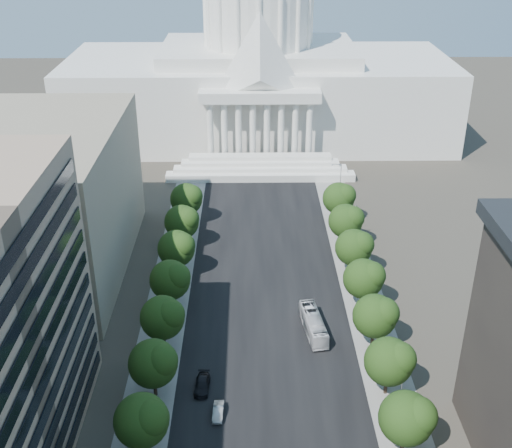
{
  "coord_description": "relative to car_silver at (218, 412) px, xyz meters",
  "views": [
    {
      "loc": [
        -3.28,
        -17.59,
        69.22
      ],
      "look_at": [
        -1.97,
        85.92,
        16.75
      ],
      "focal_mm": 45.0,
      "sensor_mm": 36.0,
      "label": 1
    }
  ],
  "objects": [
    {
      "name": "road_asphalt",
      "position": [
        8.03,
        34.63,
        -0.72
      ],
      "size": [
        30.0,
        260.0,
        0.01
      ],
      "primitive_type": "cube",
      "color": "black",
      "rests_on": "ground"
    },
    {
      "name": "sidewalk_left",
      "position": [
        -10.97,
        34.63,
        -0.72
      ],
      "size": [
        8.0,
        260.0,
        0.02
      ],
      "primitive_type": "cube",
      "color": "gray",
      "rests_on": "ground"
    },
    {
      "name": "sidewalk_right",
      "position": [
        27.03,
        34.63,
        -0.72
      ],
      "size": [
        8.0,
        260.0,
        0.02
      ],
      "primitive_type": "cube",
      "color": "gray",
      "rests_on": "ground"
    },
    {
      "name": "capitol",
      "position": [
        8.03,
        129.52,
        19.29
      ],
      "size": [
        120.0,
        56.0,
        73.0
      ],
      "color": "white",
      "rests_on": "ground"
    },
    {
      "name": "office_block_left_far",
      "position": [
        -39.97,
        44.63,
        14.28
      ],
      "size": [
        38.0,
        52.0,
        30.0
      ],
      "primitive_type": "cube",
      "color": "gray",
      "rests_on": "ground"
    },
    {
      "name": "tree_l_d",
      "position": [
        -9.63,
        -7.56,
        5.73
      ],
      "size": [
        7.79,
        7.6,
        9.97
      ],
      "color": "#33261C",
      "rests_on": "ground"
    },
    {
      "name": "tree_l_e",
      "position": [
        -9.63,
        4.44,
        5.73
      ],
      "size": [
        7.79,
        7.6,
        9.97
      ],
      "color": "#33261C",
      "rests_on": "ground"
    },
    {
      "name": "tree_l_f",
      "position": [
        -9.63,
        16.44,
        5.73
      ],
      "size": [
        7.79,
        7.6,
        9.97
      ],
      "color": "#33261C",
      "rests_on": "ground"
    },
    {
      "name": "tree_l_g",
      "position": [
        -9.63,
        28.44,
        5.73
      ],
      "size": [
        7.79,
        7.6,
        9.97
      ],
      "color": "#33261C",
      "rests_on": "ground"
    },
    {
      "name": "tree_l_h",
      "position": [
        -9.63,
        40.44,
        5.73
      ],
      "size": [
        7.79,
        7.6,
        9.97
      ],
      "color": "#33261C",
      "rests_on": "ground"
    },
    {
      "name": "tree_l_i",
      "position": [
        -9.63,
        52.44,
        5.73
      ],
      "size": [
        7.79,
        7.6,
        9.97
      ],
      "color": "#33261C",
      "rests_on": "ground"
    },
    {
      "name": "tree_l_j",
      "position": [
        -9.63,
        64.44,
        5.73
      ],
      "size": [
        7.79,
        7.6,
        9.97
      ],
      "color": "#33261C",
      "rests_on": "ground"
    },
    {
      "name": "tree_r_d",
      "position": [
        26.37,
        -7.56,
        5.73
      ],
      "size": [
        7.79,
        7.6,
        9.97
      ],
      "color": "#33261C",
      "rests_on": "ground"
    },
    {
      "name": "tree_r_e",
      "position": [
        26.37,
        4.44,
        5.73
      ],
      "size": [
        7.79,
        7.6,
        9.97
      ],
      "color": "#33261C",
      "rests_on": "ground"
    },
    {
      "name": "tree_r_f",
      "position": [
        26.37,
        16.44,
        5.73
      ],
      "size": [
        7.79,
        7.6,
        9.97
      ],
      "color": "#33261C",
      "rests_on": "ground"
    },
    {
      "name": "tree_r_g",
      "position": [
        26.37,
        28.44,
        5.73
      ],
      "size": [
        7.79,
        7.6,
        9.97
      ],
      "color": "#33261C",
      "rests_on": "ground"
    },
    {
      "name": "tree_r_h",
      "position": [
        26.37,
        40.44,
        5.73
      ],
      "size": [
        7.79,
        7.6,
        9.97
      ],
      "color": "#33261C",
      "rests_on": "ground"
    },
    {
      "name": "tree_r_i",
      "position": [
        26.37,
        52.44,
        5.73
      ],
      "size": [
        7.79,
        7.6,
        9.97
      ],
      "color": "#33261C",
      "rests_on": "ground"
    },
    {
      "name": "tree_r_j",
      "position": [
        26.37,
        64.44,
        5.73
      ],
      "size": [
        7.79,
        7.6,
        9.97
      ],
      "color": "#33261C",
      "rests_on": "ground"
    },
    {
      "name": "streetlight_c",
      "position": [
        27.93,
        4.63,
        5.1
      ],
      "size": [
        2.61,
        0.44,
        9.0
      ],
      "color": "gray",
      "rests_on": "ground"
    },
    {
      "name": "streetlight_d",
      "position": [
        27.93,
        29.63,
        5.1
      ],
      "size": [
        2.61,
        0.44,
        9.0
      ],
      "color": "gray",
      "rests_on": "ground"
    },
    {
      "name": "streetlight_e",
      "position": [
        27.93,
        54.63,
        5.1
      ],
      "size": [
        2.61,
        0.44,
        9.0
      ],
      "color": "gray",
      "rests_on": "ground"
    },
    {
      "name": "streetlight_f",
      "position": [
        27.93,
        79.63,
        5.1
      ],
      "size": [
        2.61,
        0.44,
        9.0
      ],
      "color": "gray",
      "rests_on": "ground"
    },
    {
      "name": "car_silver",
      "position": [
        0.0,
        0.0,
        0.0
      ],
      "size": [
        1.73,
        4.43,
        1.44
      ],
      "primitive_type": "imported",
      "rotation": [
        0.0,
        0.0,
        -0.05
      ],
      "color": "#A9ACB1",
      "rests_on": "ground"
    },
    {
      "name": "car_dark_b",
      "position": [
        -2.75,
        5.87,
        0.09
      ],
      "size": [
        2.51,
        5.65,
        1.61
      ],
      "primitive_type": "imported",
      "rotation": [
        0.0,
        0.0,
        -0.05
      ],
      "color": "black",
      "rests_on": "ground"
    },
    {
      "name": "city_bus",
      "position": [
        16.17,
        20.67,
        0.97
      ],
      "size": [
        4.46,
        12.41,
        3.38
      ],
      "primitive_type": "imported",
      "rotation": [
        0.0,
        0.0,
        0.14
      ],
      "color": "silver",
      "rests_on": "ground"
    }
  ]
}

